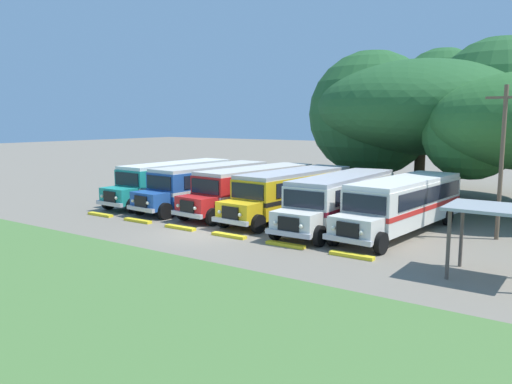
% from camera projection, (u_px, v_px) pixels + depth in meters
% --- Properties ---
extents(ground_plane, '(220.00, 220.00, 0.00)m').
position_uv_depth(ground_plane, '(199.00, 234.00, 26.24)').
color(ground_plane, slate).
extents(foreground_grass_strip, '(80.00, 10.70, 0.01)m').
position_uv_depth(foreground_grass_strip, '(39.00, 278.00, 18.91)').
color(foreground_grass_strip, '#4C7538').
rests_on(foreground_grass_strip, ground_plane).
extents(parked_bus_slot_0, '(2.84, 10.86, 2.82)m').
position_uv_depth(parked_bus_slot_0, '(174.00, 180.00, 36.48)').
color(parked_bus_slot_0, teal).
rests_on(parked_bus_slot_0, ground_plane).
extents(parked_bus_slot_1, '(3.38, 10.95, 2.82)m').
position_uv_depth(parked_bus_slot_1, '(209.00, 184.00, 34.40)').
color(parked_bus_slot_1, '#23519E').
rests_on(parked_bus_slot_1, ground_plane).
extents(parked_bus_slot_2, '(3.55, 10.97, 2.82)m').
position_uv_depth(parked_bus_slot_2, '(254.00, 187.00, 32.58)').
color(parked_bus_slot_2, red).
rests_on(parked_bus_slot_2, ground_plane).
extents(parked_bus_slot_3, '(3.26, 10.92, 2.82)m').
position_uv_depth(parked_bus_slot_3, '(293.00, 191.00, 30.74)').
color(parked_bus_slot_3, yellow).
rests_on(parked_bus_slot_3, ground_plane).
extents(parked_bus_slot_4, '(2.78, 10.85, 2.82)m').
position_uv_depth(parked_bus_slot_4, '(341.00, 198.00, 28.14)').
color(parked_bus_slot_4, silver).
rests_on(parked_bus_slot_4, ground_plane).
extents(parked_bus_slot_5, '(3.54, 10.97, 2.82)m').
position_uv_depth(parked_bus_slot_5, '(403.00, 202.00, 26.55)').
color(parked_bus_slot_5, silver).
rests_on(parked_bus_slot_5, ground_plane).
extents(curb_wheelstop_0, '(2.00, 0.36, 0.15)m').
position_uv_depth(curb_wheelstop_0, '(100.00, 215.00, 31.26)').
color(curb_wheelstop_0, yellow).
rests_on(curb_wheelstop_0, ground_plane).
extents(curb_wheelstop_1, '(2.00, 0.36, 0.15)m').
position_uv_depth(curb_wheelstop_1, '(138.00, 221.00, 29.38)').
color(curb_wheelstop_1, yellow).
rests_on(curb_wheelstop_1, ground_plane).
extents(curb_wheelstop_2, '(2.00, 0.36, 0.15)m').
position_uv_depth(curb_wheelstop_2, '(180.00, 228.00, 27.49)').
color(curb_wheelstop_2, yellow).
rests_on(curb_wheelstop_2, ground_plane).
extents(curb_wheelstop_3, '(2.00, 0.36, 0.15)m').
position_uv_depth(curb_wheelstop_3, '(229.00, 236.00, 25.60)').
color(curb_wheelstop_3, yellow).
rests_on(curb_wheelstop_3, ground_plane).
extents(curb_wheelstop_4, '(2.00, 0.36, 0.15)m').
position_uv_depth(curb_wheelstop_4, '(285.00, 245.00, 23.71)').
color(curb_wheelstop_4, yellow).
rests_on(curb_wheelstop_4, ground_plane).
extents(curb_wheelstop_5, '(2.00, 0.36, 0.15)m').
position_uv_depth(curb_wheelstop_5, '(352.00, 256.00, 21.82)').
color(curb_wheelstop_5, yellow).
rests_on(curb_wheelstop_5, ground_plane).
extents(broad_shade_tree, '(18.37, 17.67, 11.94)m').
position_uv_depth(broad_shade_tree, '(429.00, 107.00, 39.22)').
color(broad_shade_tree, brown).
rests_on(broad_shade_tree, ground_plane).
extents(utility_pole, '(1.80, 0.20, 7.52)m').
position_uv_depth(utility_pole, '(502.00, 158.00, 24.55)').
color(utility_pole, brown).
rests_on(utility_pole, ground_plane).
extents(waiting_shelter, '(3.60, 2.60, 2.72)m').
position_uv_depth(waiting_shelter, '(500.00, 214.00, 18.46)').
color(waiting_shelter, brown).
rests_on(waiting_shelter, ground_plane).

